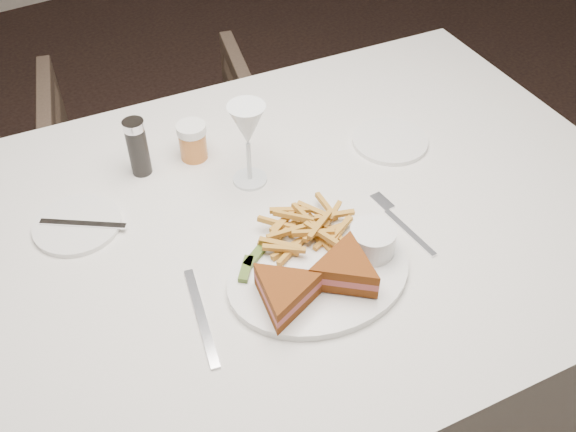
# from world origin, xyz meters

# --- Properties ---
(ground) EXTENTS (5.00, 5.00, 0.00)m
(ground) POSITION_xyz_m (0.00, 0.00, 0.00)
(ground) COLOR black
(ground) RESTS_ON ground
(table) EXTENTS (1.56, 1.14, 0.75)m
(table) POSITION_xyz_m (-0.33, -0.32, 0.38)
(table) COLOR silver
(table) RESTS_ON ground
(chair_far) EXTENTS (0.77, 0.74, 0.64)m
(chair_far) POSITION_xyz_m (-0.26, 0.49, 0.32)
(chair_far) COLOR #433429
(chair_far) RESTS_ON ground
(table_setting) EXTENTS (0.81, 0.61, 0.18)m
(table_setting) POSITION_xyz_m (-0.34, -0.38, 0.79)
(table_setting) COLOR white
(table_setting) RESTS_ON table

